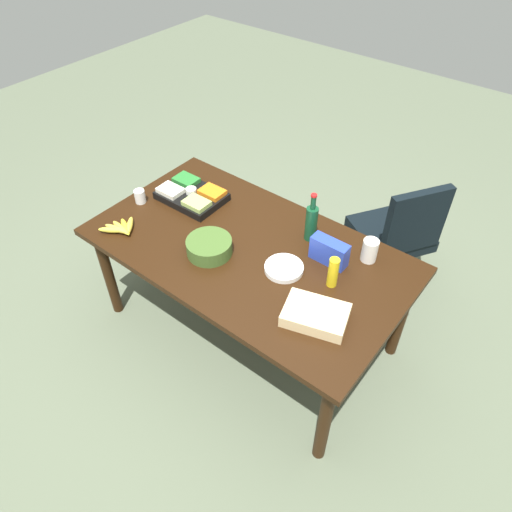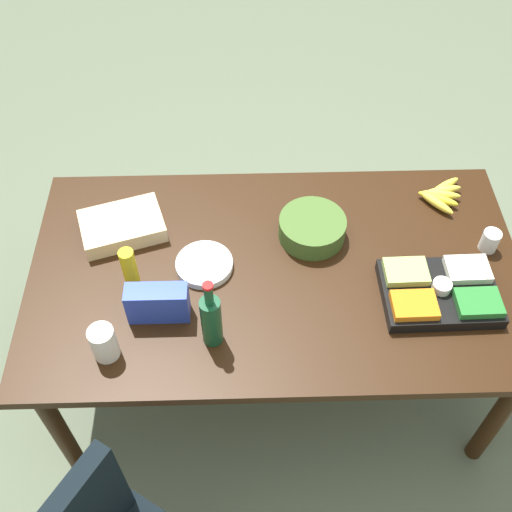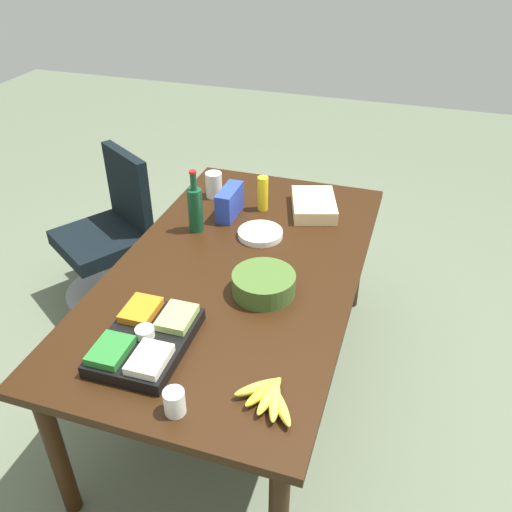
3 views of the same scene
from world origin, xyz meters
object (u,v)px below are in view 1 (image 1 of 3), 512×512
veggie_tray (192,195)px  sheet_cake (315,315)px  conference_table (248,257)px  paper_plate_stack (284,268)px  office_chair (392,245)px  chip_bag_blue (329,252)px  mustard_bottle (333,272)px  salad_bowl (209,247)px  banana_bunch (121,228)px  paper_cup (140,196)px  mayo_jar (370,250)px  wine_bottle (311,222)px

veggie_tray → sheet_cake: bearing=163.5°
conference_table → paper_plate_stack: bearing=176.0°
veggie_tray → office_chair: bearing=-141.8°
paper_plate_stack → chip_bag_blue: 0.27m
mustard_bottle → salad_bowl: bearing=17.6°
paper_plate_stack → sheet_cake: 0.38m
banana_bunch → paper_cup: bearing=-64.6°
salad_bowl → mustard_bottle: (-0.69, -0.22, 0.05)m
sheet_cake → mayo_jar: (0.00, -0.56, 0.03)m
salad_bowl → chip_bag_blue: bearing=-147.9°
office_chair → wine_bottle: wine_bottle is taller
conference_table → chip_bag_blue: 0.50m
veggie_tray → conference_table: bearing=166.2°
paper_cup → salad_bowl: bearing=173.0°
paper_cup → chip_bag_blue: bearing=-167.6°
paper_cup → wine_bottle: bearing=-160.3°
salad_bowl → mayo_jar: (-0.75, -0.52, 0.02)m
salad_bowl → banana_bunch: (0.56, 0.19, -0.02)m
conference_table → office_chair: 1.19m
sheet_cake → mayo_jar: 0.56m
veggie_tray → sheet_cake: 1.25m
paper_plate_stack → chip_bag_blue: bearing=-125.9°
veggie_tray → paper_cup: 0.34m
veggie_tray → chip_bag_blue: chip_bag_blue is taller
wine_bottle → mayo_jar: size_ratio=2.30×
sheet_cake → banana_bunch: sheet_cake is taller
veggie_tray → wine_bottle: wine_bottle is taller
office_chair → conference_table: bearing=63.3°
salad_bowl → sheet_cake: bearing=176.9°
paper_plate_stack → mustard_bottle: 0.29m
wine_bottle → office_chair: bearing=-111.0°
paper_plate_stack → conference_table: bearing=-4.0°
paper_plate_stack → chip_bag_blue: (-0.16, -0.22, 0.06)m
mayo_jar → mustard_bottle: bearing=78.7°
wine_bottle → conference_table: bearing=51.7°
wine_bottle → chip_bag_blue: bearing=151.5°
paper_plate_stack → banana_bunch: size_ratio=0.95×
paper_cup → sheet_cake: bearing=175.0°
conference_table → salad_bowl: (0.15, 0.17, 0.12)m
sheet_cake → paper_cup: bearing=-5.0°
office_chair → banana_bunch: (1.22, 1.38, 0.43)m
sheet_cake → paper_plate_stack: bearing=-29.9°
salad_bowl → mustard_bottle: 0.73m
wine_bottle → sheet_cake: bearing=125.9°
office_chair → chip_bag_blue: bearing=84.4°
conference_table → salad_bowl: bearing=48.4°
paper_plate_stack → mustard_bottle: size_ratio=1.19×
sheet_cake → chip_bag_blue: size_ratio=1.45×
office_chair → banana_bunch: size_ratio=4.02×
salad_bowl → sheet_cake: salad_bowl is taller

